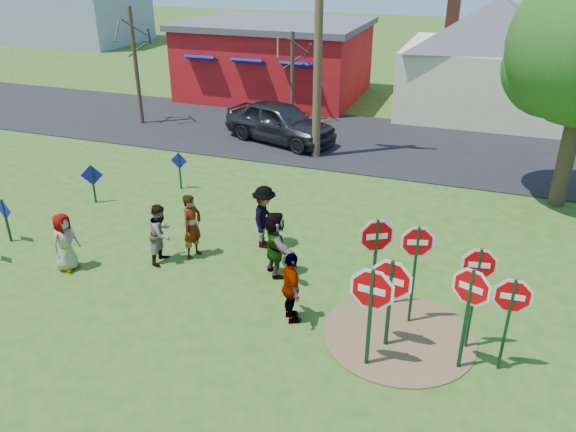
# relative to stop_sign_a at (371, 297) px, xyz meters

# --- Properties ---
(ground) EXTENTS (120.00, 120.00, 0.00)m
(ground) POSITION_rel_stop_sign_a_xyz_m (-4.05, 2.09, -1.57)
(ground) COLOR #2A4F16
(ground) RESTS_ON ground
(road) EXTENTS (120.00, 7.50, 0.04)m
(road) POSITION_rel_stop_sign_a_xyz_m (-4.05, 13.59, -1.55)
(road) COLOR black
(road) RESTS_ON ground
(dirt_patch) EXTENTS (3.20, 3.20, 0.03)m
(dirt_patch) POSITION_rel_stop_sign_a_xyz_m (0.45, 1.09, -1.55)
(dirt_patch) COLOR brown
(dirt_patch) RESTS_ON ground
(red_building) EXTENTS (9.40, 7.69, 3.90)m
(red_building) POSITION_rel_stop_sign_a_xyz_m (-9.55, 20.08, 0.40)
(red_building) COLOR maroon
(red_building) RESTS_ON ground
(cream_house) EXTENTS (9.40, 9.40, 6.50)m
(cream_house) POSITION_rel_stop_sign_a_xyz_m (1.45, 20.09, 1.36)
(cream_house) COLOR beige
(cream_house) RESTS_ON ground
(stop_sign_a) EXTENTS (1.17, 0.11, 2.32)m
(stop_sign_a) POSITION_rel_stop_sign_a_xyz_m (0.00, 0.00, 0.00)
(stop_sign_a) COLOR #103B20
(stop_sign_a) RESTS_ON ground
(stop_sign_b) EXTENTS (0.92, 0.29, 2.46)m
(stop_sign_b) POSITION_rel_stop_sign_a_xyz_m (0.57, 1.66, 0.21)
(stop_sign_b) COLOR #103B20
(stop_sign_b) RESTS_ON ground
(stop_sign_c) EXTENTS (0.95, 0.40, 2.36)m
(stop_sign_c) POSITION_rel_stop_sign_a_xyz_m (1.71, 0.51, 0.07)
(stop_sign_c) COLOR #103B20
(stop_sign_c) RESTS_ON ground
(stop_sign_d) EXTENTS (0.91, 0.16, 2.43)m
(stop_sign_d) POSITION_rel_stop_sign_a_xyz_m (1.80, 1.19, 0.19)
(stop_sign_d) COLOR #103B20
(stop_sign_d) RESTS_ON ground
(stop_sign_e) EXTENTS (1.15, 0.24, 2.16)m
(stop_sign_e) POSITION_rel_stop_sign_a_xyz_m (0.24, 0.71, -0.13)
(stop_sign_e) COLOR #103B20
(stop_sign_e) RESTS_ON ground
(stop_sign_f) EXTENTS (0.98, 0.08, 2.16)m
(stop_sign_f) POSITION_rel_stop_sign_a_xyz_m (2.45, 0.75, -0.04)
(stop_sign_f) COLOR #103B20
(stop_sign_f) RESTS_ON ground
(stop_sign_g) EXTENTS (0.94, 0.54, 2.37)m
(stop_sign_g) POSITION_rel_stop_sign_a_xyz_m (-0.32, 1.93, 0.06)
(stop_sign_g) COLOR #103B20
(stop_sign_g) RESTS_ON ground
(blue_diamond_b) EXTENTS (0.61, 0.16, 1.29)m
(blue_diamond_b) POSITION_rel_stop_sign_a_xyz_m (-10.45, 1.67, -0.77)
(blue_diamond_b) COLOR #103B20
(blue_diamond_b) RESTS_ON ground
(blue_diamond_c) EXTENTS (0.64, 0.31, 1.29)m
(blue_diamond_c) POSITION_rel_stop_sign_a_xyz_m (-9.87, 4.66, -0.78)
(blue_diamond_c) COLOR #103B20
(blue_diamond_c) RESTS_ON ground
(blue_diamond_d) EXTENTS (0.58, 0.07, 1.29)m
(blue_diamond_d) POSITION_rel_stop_sign_a_xyz_m (-7.86, 6.59, -0.76)
(blue_diamond_d) COLOR #103B20
(blue_diamond_d) RESTS_ON ground
(person_a) EXTENTS (0.58, 0.80, 1.53)m
(person_a) POSITION_rel_stop_sign_a_xyz_m (-7.93, 1.02, -0.80)
(person_a) COLOR #42438C
(person_a) RESTS_ON ground
(person_b) EXTENTS (0.53, 0.70, 1.75)m
(person_b) POSITION_rel_stop_sign_a_xyz_m (-5.24, 2.68, -0.69)
(person_b) COLOR #277070
(person_b) RESTS_ON ground
(person_c) EXTENTS (0.63, 0.80, 1.61)m
(person_c) POSITION_rel_stop_sign_a_xyz_m (-5.87, 2.17, -0.76)
(person_c) COLOR brown
(person_c) RESTS_ON ground
(person_d) EXTENTS (0.79, 1.21, 1.76)m
(person_d) POSITION_rel_stop_sign_a_xyz_m (-3.68, 3.81, -0.69)
(person_d) COLOR #37373C
(person_d) RESTS_ON ground
(person_e) EXTENTS (0.89, 1.04, 1.67)m
(person_e) POSITION_rel_stop_sign_a_xyz_m (-1.87, 0.86, -0.73)
(person_e) COLOR #422B51
(person_e) RESTS_ON ground
(person_f) EXTENTS (1.40, 1.54, 1.70)m
(person_f) POSITION_rel_stop_sign_a_xyz_m (-2.88, 2.55, -0.71)
(person_f) COLOR #1F5529
(person_f) RESTS_ON ground
(suv) EXTENTS (5.22, 3.35, 1.65)m
(suv) POSITION_rel_stop_sign_a_xyz_m (-6.45, 12.43, -0.70)
(suv) COLOR #302F35
(suv) RESTS_ON road
(utility_pole) EXTENTS (2.46, 0.40, 10.07)m
(utility_pole) POSITION_rel_stop_sign_a_xyz_m (-4.49, 11.15, 3.73)
(utility_pole) COLOR #4C3823
(utility_pole) RESTS_ON ground
(bare_tree_west) EXTENTS (1.80, 1.80, 5.14)m
(bare_tree_west) POSITION_rel_stop_sign_a_xyz_m (-13.41, 12.81, 1.76)
(bare_tree_west) COLOR #382819
(bare_tree_west) RESTS_ON ground
(bare_tree_east) EXTENTS (1.80, 1.80, 4.07)m
(bare_tree_east) POSITION_rel_stop_sign_a_xyz_m (-6.96, 15.42, 1.06)
(bare_tree_east) COLOR #382819
(bare_tree_east) RESTS_ON ground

